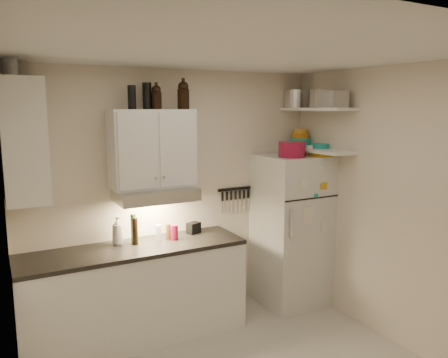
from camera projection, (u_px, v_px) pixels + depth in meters
name	position (u px, v px, depth m)	size (l,w,h in m)	color
ceiling	(253.00, 50.00, 3.04)	(3.20, 3.00, 0.02)	white
back_wall	(176.00, 196.00, 4.57)	(3.20, 0.02, 2.60)	beige
left_wall	(13.00, 268.00, 2.50)	(0.02, 3.00, 2.60)	beige
right_wall	(401.00, 208.00, 4.00)	(0.02, 3.00, 2.60)	beige
base_cabinet	(136.00, 295.00, 4.18)	(2.10, 0.60, 0.88)	white
countertop	(134.00, 249.00, 4.11)	(2.10, 0.62, 0.04)	black
upper_cabinet	(152.00, 149.00, 4.19)	(0.80, 0.33, 0.75)	white
side_cabinet	(23.00, 141.00, 3.53)	(0.33, 0.55, 1.00)	white
range_hood	(156.00, 194.00, 4.20)	(0.76, 0.46, 0.12)	silver
fridge	(291.00, 230.00, 4.92)	(0.70, 0.68, 1.70)	silver
shelf_hi	(317.00, 109.00, 4.68)	(0.30, 0.95, 0.03)	white
shelf_lo	(316.00, 150.00, 4.75)	(0.30, 0.95, 0.03)	white
knife_strip	(235.00, 189.00, 4.87)	(0.42, 0.02, 0.03)	black
dutch_oven	(292.00, 149.00, 4.59)	(0.28, 0.28, 0.16)	maroon
book_stack	(320.00, 153.00, 4.66)	(0.17, 0.21, 0.07)	gold
spice_jar	(309.00, 151.00, 4.73)	(0.07, 0.07, 0.11)	silver
stock_pot	(296.00, 99.00, 4.99)	(0.28, 0.28, 0.20)	silver
tin_a	(321.00, 99.00, 4.51)	(0.19, 0.17, 0.19)	#AAAAAD
tin_b	(338.00, 99.00, 4.41)	(0.17, 0.17, 0.17)	#AAAAAD
bowl_teal	(300.00, 142.00, 5.01)	(0.24, 0.24, 0.10)	teal
bowl_orange	(300.00, 136.00, 5.02)	(0.19, 0.19, 0.06)	#C76E12
bowl_yellow	(301.00, 131.00, 5.02)	(0.15, 0.15, 0.05)	gold
plates	(320.00, 146.00, 4.80)	(0.21, 0.21, 0.05)	teal
growler_a	(156.00, 97.00, 4.11)	(0.10, 0.10, 0.23)	black
growler_b	(183.00, 95.00, 4.21)	(0.12, 0.12, 0.27)	black
thermos_a	(147.00, 96.00, 4.11)	(0.09, 0.09, 0.25)	black
thermos_b	(132.00, 97.00, 3.99)	(0.07, 0.07, 0.22)	black
side_jar	(10.00, 68.00, 3.50)	(0.12, 0.12, 0.16)	silver
soap_bottle	(117.00, 229.00, 4.15)	(0.12, 0.12, 0.30)	white
pepper_mill	(168.00, 232.00, 4.33)	(0.05, 0.05, 0.16)	brown
oil_bottle	(134.00, 229.00, 4.18)	(0.06, 0.06, 0.30)	#42731C
vinegar_bottle	(135.00, 231.00, 4.16)	(0.05, 0.05, 0.26)	black
clear_bottle	(159.00, 233.00, 4.30)	(0.05, 0.05, 0.16)	silver
red_jar	(174.00, 232.00, 4.31)	(0.08, 0.08, 0.15)	maroon
caddy	(194.00, 228.00, 4.55)	(0.13, 0.09, 0.11)	black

